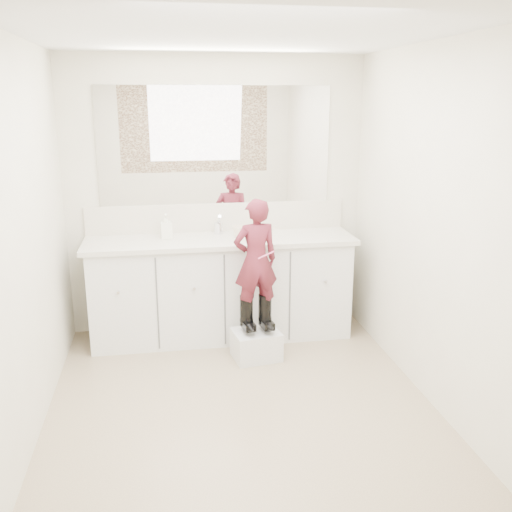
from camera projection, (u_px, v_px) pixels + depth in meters
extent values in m
plane|color=#856D57|center=(241.00, 405.00, 3.92)|extent=(3.00, 3.00, 0.00)
plane|color=white|center=(238.00, 32.00, 3.27)|extent=(3.00, 3.00, 0.00)
plane|color=beige|center=(216.00, 196.00, 5.02)|extent=(2.60, 0.00, 2.60)
plane|color=beige|center=(294.00, 326.00, 2.17)|extent=(2.60, 0.00, 2.60)
plane|color=beige|center=(24.00, 244.00, 3.39)|extent=(0.00, 3.00, 3.00)
plane|color=beige|center=(433.00, 228.00, 3.80)|extent=(0.00, 3.00, 3.00)
cube|color=silver|center=(221.00, 290.00, 4.97)|extent=(2.20, 0.55, 0.85)
cube|color=beige|center=(221.00, 240.00, 4.83)|extent=(2.28, 0.58, 0.04)
cube|color=beige|center=(217.00, 217.00, 5.06)|extent=(2.28, 0.03, 0.25)
cube|color=white|center=(216.00, 146.00, 4.89)|extent=(2.00, 0.02, 1.00)
cube|color=#472819|center=(296.00, 209.00, 2.06)|extent=(2.00, 0.01, 1.20)
cylinder|color=silver|center=(218.00, 228.00, 4.97)|extent=(0.08, 0.08, 0.10)
imported|color=beige|center=(238.00, 231.00, 4.86)|extent=(0.13, 0.13, 0.10)
imported|color=white|center=(166.00, 226.00, 4.80)|extent=(0.10, 0.10, 0.21)
cube|color=silver|center=(256.00, 345.00, 4.60)|extent=(0.40, 0.35, 0.23)
imported|color=#9A2F41|center=(256.00, 260.00, 4.43)|extent=(0.39, 0.29, 0.97)
cylinder|color=#E65987|center=(266.00, 255.00, 4.35)|extent=(0.14, 0.03, 0.06)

